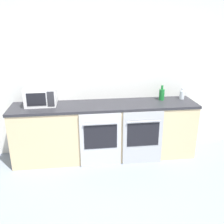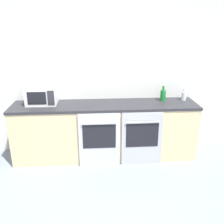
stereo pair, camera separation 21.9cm
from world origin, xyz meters
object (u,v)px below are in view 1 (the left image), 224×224
object	(u,v)px
bottle_green	(162,94)
oven_right	(143,138)
microwave	(41,96)
bottle_clear	(182,95)
oven_left	(101,140)

from	to	relation	value
bottle_green	oven_right	bearing A→B (deg)	-133.40
microwave	bottle_green	world-z (taller)	microwave
bottle_clear	bottle_green	size ratio (longest dim) A/B	0.77
microwave	bottle_clear	distance (m)	2.29
bottle_green	bottle_clear	bearing A→B (deg)	1.16
oven_left	microwave	size ratio (longest dim) A/B	1.86
bottle_clear	microwave	bearing A→B (deg)	-179.30
oven_left	bottle_clear	bearing A→B (deg)	17.16
oven_left	microwave	xyz separation A→B (m)	(-0.88, 0.41, 0.61)
microwave	bottle_clear	bearing A→B (deg)	0.70
bottle_clear	bottle_green	xyz separation A→B (m)	(-0.35, -0.01, 0.02)
oven_left	bottle_clear	distance (m)	1.57
oven_left	bottle_green	xyz separation A→B (m)	(1.06, 0.43, 0.56)
oven_left	oven_right	world-z (taller)	same
oven_left	microwave	world-z (taller)	microwave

